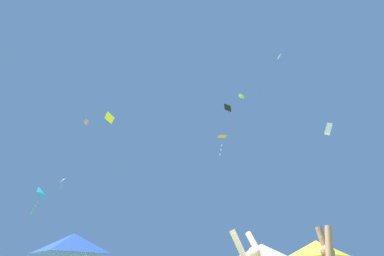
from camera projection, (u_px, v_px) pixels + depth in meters
name	position (u px, v px, depth m)	size (l,w,h in m)	color
canopy_tent_blue	(71.00, 243.00, 13.32)	(3.07, 3.07, 3.28)	#9E9EA3
canopy_tent_yellow	(317.00, 249.00, 16.76)	(3.14, 3.14, 3.36)	#9E9EA3
canopy_tent_white	(262.00, 252.00, 15.82)	(2.85, 2.85, 3.05)	#9E9EA3
kite_cyan_diamond	(40.00, 195.00, 22.06)	(0.89, 0.93, 2.43)	#2DB7CC
kite_pink_diamond	(86.00, 122.00, 40.49)	(0.72, 0.64, 0.82)	pink
kite_white_delta	(278.00, 57.00, 28.72)	(0.60, 0.77, 0.61)	white
kite_yellow_diamond	(109.00, 118.00, 19.02)	(0.62, 0.81, 0.43)	yellow
kite_white_diamond	(62.00, 181.00, 28.56)	(0.67, 0.67, 1.45)	white
kite_black_diamond	(228.00, 109.00, 38.88)	(1.51, 1.46, 2.66)	black
kite_lime_box	(241.00, 96.00, 39.66)	(0.78, 1.08, 1.15)	#75D138
kite_white_box	(328.00, 129.00, 14.26)	(0.60, 0.48, 0.72)	white
kite_orange_diamond	(222.00, 137.00, 29.63)	(1.50, 1.73, 2.76)	orange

